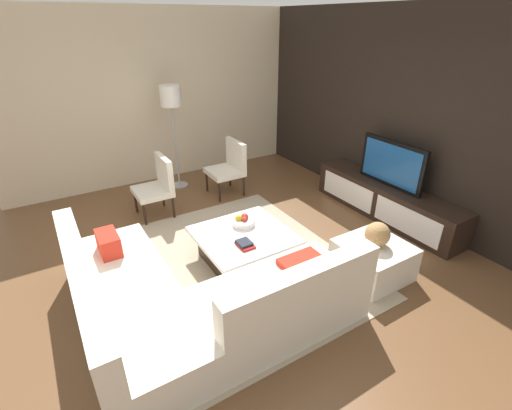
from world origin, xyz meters
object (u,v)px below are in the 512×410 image
object	(u,v)px
book_stack	(245,244)
floor_lamp	(171,102)
accent_chair_near	(158,183)
accent_chair_far	(230,164)
fruit_bowl	(243,221)
ottoman	(373,260)
television	(392,164)
decorative_ball	(377,234)
media_console	(385,201)
sectional_couch	(188,301)
coffee_table	(244,247)

from	to	relation	value
book_stack	floor_lamp	bearing A→B (deg)	174.59
accent_chair_near	accent_chair_far	bearing A→B (deg)	101.34
accent_chair_far	book_stack	size ratio (longest dim) A/B	4.04
fruit_bowl	ottoman	bearing A→B (deg)	40.60
book_stack	accent_chair_near	bearing A→B (deg)	-169.99
television	fruit_bowl	distance (m)	2.25
floor_lamp	book_stack	distance (m)	2.93
fruit_bowl	decorative_ball	world-z (taller)	decorative_ball
ottoman	accent_chair_far	xyz separation A→B (m)	(-2.80, -0.31, 0.29)
television	ottoman	size ratio (longest dim) A/B	1.47
media_console	decorative_ball	distance (m)	1.52
media_console	fruit_bowl	bearing A→B (deg)	-97.36
accent_chair_far	sectional_couch	bearing A→B (deg)	-27.48
coffee_table	accent_chair_far	world-z (taller)	accent_chair_far
television	fruit_bowl	xyz separation A→B (m)	(-0.28, -2.20, -0.39)
coffee_table	book_stack	distance (m)	0.32
television	sectional_couch	size ratio (longest dim) A/B	0.43
sectional_couch	floor_lamp	xyz separation A→B (m)	(-3.12, 1.08, 1.16)
accent_chair_near	fruit_bowl	xyz separation A→B (m)	(1.51, 0.55, -0.06)
television	coffee_table	bearing A→B (deg)	-92.49
television	accent_chair_near	bearing A→B (deg)	-123.10
media_console	sectional_couch	distance (m)	3.28
accent_chair_far	book_stack	world-z (taller)	accent_chair_far
ottoman	fruit_bowl	xyz separation A→B (m)	(-1.16, -1.00, 0.23)
media_console	coffee_table	world-z (taller)	media_console
accent_chair_near	floor_lamp	xyz separation A→B (m)	(-0.82, 0.60, 0.94)
ottoman	book_stack	world-z (taller)	book_stack
floor_lamp	decorative_ball	world-z (taller)	floor_lamp
sectional_couch	book_stack	world-z (taller)	sectional_couch
television	coffee_table	world-z (taller)	television
floor_lamp	accent_chair_far	world-z (taller)	floor_lamp
sectional_couch	accent_chair_far	xyz separation A→B (m)	(-2.43, 1.72, 0.21)
sectional_couch	accent_chair_far	world-z (taller)	accent_chair_far
accent_chair_near	book_stack	size ratio (longest dim) A/B	4.04
fruit_bowl	coffee_table	bearing A→B (deg)	-28.27
television	accent_chair_far	world-z (taller)	television
book_stack	ottoman	bearing A→B (deg)	58.02
floor_lamp	book_stack	bearing A→B (deg)	-5.41
coffee_table	floor_lamp	world-z (taller)	floor_lamp
coffee_table	decorative_ball	world-z (taller)	decorative_ball
floor_lamp	decorative_ball	size ratio (longest dim) A/B	6.28
fruit_bowl	accent_chair_far	world-z (taller)	accent_chair_far
media_console	floor_lamp	xyz separation A→B (m)	(-2.61, -2.15, 1.18)
sectional_couch	accent_chair_far	size ratio (longest dim) A/B	2.75
ottoman	media_console	bearing A→B (deg)	126.17
sectional_couch	television	bearing A→B (deg)	98.84
media_console	sectional_couch	size ratio (longest dim) A/B	0.98
media_console	coffee_table	distance (m)	2.30
accent_chair_near	sectional_couch	bearing A→B (deg)	-6.75
fruit_bowl	accent_chair_far	xyz separation A→B (m)	(-1.64, 0.68, 0.06)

